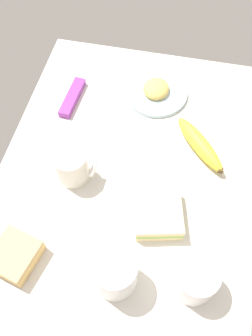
{
  "coord_description": "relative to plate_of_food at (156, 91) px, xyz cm",
  "views": [
    {
      "loc": [
        -45.18,
        -9.53,
        81.28
      ],
      "look_at": [
        0.0,
        0.0,
        5.0
      ],
      "focal_mm": 39.06,
      "sensor_mm": 36.0,
      "label": 1
    }
  ],
  "objects": [
    {
      "name": "tabletop",
      "position": [
        -28.1,
        2.85,
        -2.16
      ],
      "size": [
        90.0,
        64.0,
        2.0
      ],
      "primitive_type": "cube",
      "color": "beige",
      "rests_on": "ground"
    },
    {
      "name": "coffee_mug_milky",
      "position": [
        -51.76,
        -16.49,
        3.31
      ],
      "size": [
        11.53,
        9.02,
        8.67
      ],
      "color": "white",
      "rests_on": "tabletop"
    },
    {
      "name": "coffee_mug_spare",
      "position": [
        -31.08,
        15.6,
        3.33
      ],
      "size": [
        7.99,
        10.09,
        8.71
      ],
      "color": "silver",
      "rests_on": "tabletop"
    },
    {
      "name": "sandwich_main",
      "position": [
        -37.97,
        -6.75,
        1.04
      ],
      "size": [
        13.98,
        13.1,
        4.4
      ],
      "color": "beige",
      "rests_on": "tabletop"
    },
    {
      "name": "sandwich_side",
      "position": [
        -54.22,
        21.78,
        1.04
      ],
      "size": [
        11.8,
        11.09,
        4.4
      ],
      "color": "tan",
      "rests_on": "tabletop"
    },
    {
      "name": "banana",
      "position": [
        -16.58,
        -14.13,
        0.92
      ],
      "size": [
        17.1,
        15.55,
        4.16
      ],
      "color": "yellow",
      "rests_on": "tabletop"
    },
    {
      "name": "snack_bar",
      "position": [
        -7.12,
        22.84,
        -0.16
      ],
      "size": [
        14.17,
        4.13,
        2.0
      ],
      "primitive_type": "cube",
      "rotation": [
        0.0,
        0.0,
        -0.07
      ],
      "color": "purple",
      "rests_on": "tabletop"
    },
    {
      "name": "plate_of_food",
      "position": [
        0.0,
        0.0,
        0.0
      ],
      "size": [
        18.14,
        18.14,
        4.01
      ],
      "color": "silver",
      "rests_on": "tabletop"
    },
    {
      "name": "coffee_mug_black",
      "position": [
        -54.0,
        -0.24,
        4.04
      ],
      "size": [
        11.92,
        9.37,
        10.12
      ],
      "color": "white",
      "rests_on": "tabletop"
    }
  ]
}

